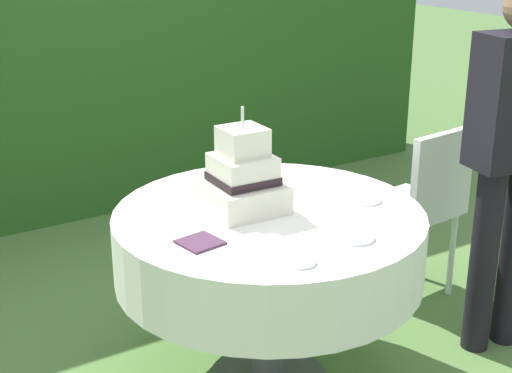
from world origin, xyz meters
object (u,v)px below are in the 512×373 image
object	(u,v)px
serving_plate_left	(355,237)
cake_table	(269,245)
serving_plate_right	(301,262)
garden_chair	(423,198)
serving_plate_far	(363,199)
standing_person	(512,147)
napkin_stack	(200,242)
serving_plate_near	(239,178)
wedding_cake	(243,179)

from	to	relation	value
serving_plate_left	cake_table	bearing A→B (deg)	107.97
serving_plate_right	garden_chair	world-z (taller)	garden_chair
serving_plate_far	standing_person	size ratio (longest dim) A/B	0.09
cake_table	napkin_stack	xyz separation A→B (m)	(-0.36, -0.12, 0.14)
serving_plate_near	serving_plate_right	bearing A→B (deg)	-107.11
serving_plate_right	wedding_cake	bearing A→B (deg)	80.04
cake_table	standing_person	distance (m)	1.09
wedding_cake	garden_chair	size ratio (longest dim) A/B	0.46
cake_table	standing_person	bearing A→B (deg)	-15.72
serving_plate_near	serving_plate_left	world-z (taller)	same
cake_table	serving_plate_far	xyz separation A→B (m)	(0.39, -0.10, 0.14)
serving_plate_left	garden_chair	world-z (taller)	garden_chair
napkin_stack	standing_person	distance (m)	1.39
serving_plate_far	serving_plate_right	size ratio (longest dim) A/B	1.42
serving_plate_left	standing_person	size ratio (longest dim) A/B	0.09
cake_table	napkin_stack	distance (m)	0.41
serving_plate_left	napkin_stack	xyz separation A→B (m)	(-0.48, 0.26, -0.00)
standing_person	serving_plate_near	bearing A→B (deg)	144.14
wedding_cake	standing_person	xyz separation A→B (m)	(1.08, -0.36, 0.04)
serving_plate_far	serving_plate_left	world-z (taller)	same
serving_plate_left	napkin_stack	size ratio (longest dim) A/B	1.01
serving_plate_near	serving_plate_left	xyz separation A→B (m)	(0.03, -0.75, 0.00)
cake_table	serving_plate_near	world-z (taller)	serving_plate_near
serving_plate_right	garden_chair	xyz separation A→B (m)	(1.19, 0.65, -0.22)
serving_plate_left	garden_chair	bearing A→B (deg)	32.72
cake_table	napkin_stack	bearing A→B (deg)	-162.15
cake_table	standing_person	size ratio (longest dim) A/B	0.75
cake_table	garden_chair	xyz separation A→B (m)	(1.03, 0.21, -0.08)
cake_table	wedding_cake	bearing A→B (deg)	130.56
serving_plate_near	standing_person	xyz separation A→B (m)	(0.92, -0.66, 0.16)
wedding_cake	serving_plate_far	world-z (taller)	wedding_cake
napkin_stack	garden_chair	distance (m)	1.45
cake_table	serving_plate_far	distance (m)	0.42
cake_table	serving_plate_left	bearing A→B (deg)	-72.03
serving_plate_right	standing_person	size ratio (longest dim) A/B	0.06
napkin_stack	standing_person	size ratio (longest dim) A/B	0.08
garden_chair	serving_plate_left	bearing A→B (deg)	-147.28
cake_table	serving_plate_right	world-z (taller)	serving_plate_right
standing_person	serving_plate_far	bearing A→B (deg)	163.27
cake_table	garden_chair	world-z (taller)	garden_chair
serving_plate_far	napkin_stack	size ratio (longest dim) A/B	1.08
serving_plate_near	garden_chair	xyz separation A→B (m)	(0.94, -0.17, -0.22)
serving_plate_far	serving_plate_left	xyz separation A→B (m)	(-0.27, -0.28, 0.00)
serving_plate_left	serving_plate_right	distance (m)	0.28
wedding_cake	serving_plate_left	size ratio (longest dim) A/B	2.98
napkin_stack	serving_plate_far	bearing A→B (deg)	1.51
wedding_cake	serving_plate_right	bearing A→B (deg)	-99.96
serving_plate_right	garden_chair	distance (m)	1.37
standing_person	serving_plate_left	bearing A→B (deg)	-174.39
napkin_stack	serving_plate_near	bearing A→B (deg)	47.50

